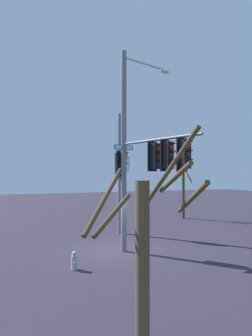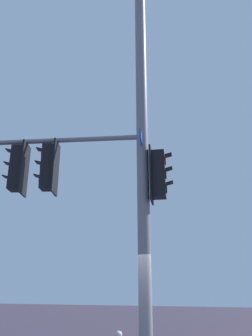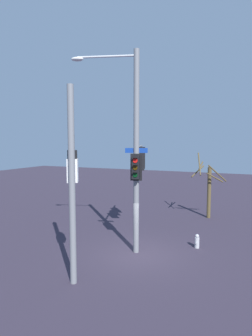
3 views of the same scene
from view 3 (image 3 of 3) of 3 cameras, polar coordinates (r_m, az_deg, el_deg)
The scene contains 5 objects.
ground_plane at distance 14.36m, azimuth 2.72°, elevation -17.19°, with size 80.00×80.00×0.00m, color #312A38.
main_signal_pole_assembly at distance 14.56m, azimuth 1.98°, elevation 3.29°, with size 5.65×3.61×9.86m.
secondary_pole_assembly at distance 10.89m, azimuth -10.93°, elevation -2.24°, with size 0.79×0.62×7.61m.
fire_hydrant at distance 15.44m, azimuth 14.31°, elevation -14.33°, with size 0.38×0.24×0.73m.
bare_tree_behind_pole at distance 21.09m, azimuth 16.46°, elevation -3.84°, with size 2.36×2.38×4.74m.
Camera 3 is at (-12.38, -4.80, 5.47)m, focal length 29.82 mm.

